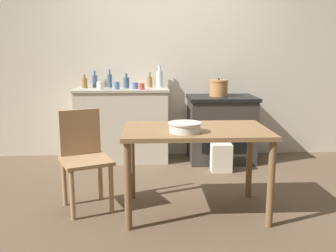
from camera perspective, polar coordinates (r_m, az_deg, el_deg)
name	(u,v)px	position (r m, az deg, el deg)	size (l,w,h in m)	color
ground_plane	(170,197)	(3.64, 0.37, -10.75)	(14.00, 14.00, 0.00)	brown
wall_back	(164,59)	(4.96, -0.62, 10.16)	(8.00, 0.07, 2.55)	beige
counter_cabinet	(123,125)	(4.78, -6.94, 0.21)	(1.17, 0.52, 0.92)	beige
stove	(221,128)	(4.79, 8.04, -0.36)	(0.84, 0.66, 0.82)	#38332D
work_table	(196,140)	(3.15, 4.23, -2.13)	(1.20, 0.73, 0.73)	olive
chair	(84,156)	(3.37, -12.67, -4.44)	(0.53, 0.53, 0.86)	#A87F56
flour_sack	(221,158)	(4.38, 8.11, -4.80)	(0.24, 0.17, 0.33)	beige
stock_pot	(219,88)	(4.72, 7.72, 5.76)	(0.24, 0.24, 0.23)	#B77A47
mixing_bowl_large	(185,127)	(2.96, 2.59, -0.11)	(0.27, 0.27, 0.08)	silver
bottle_far_left	(110,81)	(4.87, -8.87, 6.86)	(0.06, 0.06, 0.23)	#3D5675
bottle_left	(150,82)	(4.84, -2.79, 6.78)	(0.07, 0.07, 0.19)	olive
bottle_mid_left	(95,81)	(4.93, -11.08, 6.76)	(0.06, 0.06, 0.21)	#3D5675
bottle_center_left	(126,82)	(4.75, -6.36, 6.62)	(0.07, 0.07, 0.19)	#3D5675
bottle_center	(85,83)	(4.86, -12.59, 6.44)	(0.07, 0.07, 0.17)	olive
bottle_center_right	(160,79)	(4.85, -1.29, 7.23)	(0.08, 0.08, 0.29)	silver
cup_mid_right	(135,86)	(4.65, -5.06, 6.15)	(0.08, 0.08, 0.08)	#4C6B99
cup_right	(141,86)	(4.57, -4.08, 6.05)	(0.08, 0.08, 0.08)	#B74C42
cup_far_right	(117,86)	(4.61, -7.82, 6.13)	(0.07, 0.07, 0.09)	#4C6B99
cup_end_right	(100,86)	(4.65, -10.26, 6.09)	(0.09, 0.09, 0.09)	silver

